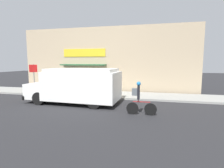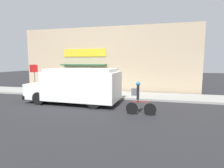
# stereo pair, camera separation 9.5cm
# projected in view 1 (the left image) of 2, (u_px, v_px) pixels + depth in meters

# --- Properties ---
(ground_plane) EXTENTS (70.00, 70.00, 0.00)m
(ground_plane) POSITION_uv_depth(u_px,v_px,m) (94.00, 98.00, 12.50)
(ground_plane) COLOR #232326
(sidewalk) EXTENTS (28.00, 2.68, 0.14)m
(sidewalk) POSITION_uv_depth(u_px,v_px,m) (100.00, 94.00, 13.79)
(sidewalk) COLOR gray
(sidewalk) RESTS_ON ground_plane
(storefront) EXTENTS (15.45, 0.87, 5.57)m
(storefront) POSITION_uv_depth(u_px,v_px,m) (105.00, 60.00, 15.07)
(storefront) COLOR tan
(storefront) RESTS_ON ground_plane
(school_bus) EXTENTS (5.89, 2.94, 2.18)m
(school_bus) POSITION_uv_depth(u_px,v_px,m) (77.00, 85.00, 10.93)
(school_bus) COLOR white
(school_bus) RESTS_ON ground_plane
(cyclist) EXTENTS (1.48, 0.20, 1.64)m
(cyclist) POSITION_uv_depth(u_px,v_px,m) (139.00, 99.00, 8.50)
(cyclist) COLOR black
(cyclist) RESTS_ON ground_plane
(stop_sign_post) EXTENTS (0.45, 0.45, 2.30)m
(stop_sign_post) POSITION_uv_depth(u_px,v_px,m) (34.00, 73.00, 13.99)
(stop_sign_post) COLOR slate
(stop_sign_post) RESTS_ON sidewalk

